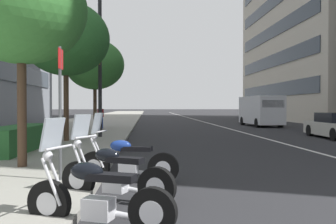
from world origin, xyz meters
TOP-DOWN VIEW (x-y plane):
  - sidewalk_right_plaza at (30.00, 11.07)m, footprint 160.00×8.26m
  - lane_centre_stripe at (35.00, 0.00)m, footprint 110.00×0.16m
  - motorcycle_second_in_row at (0.51, 6.65)m, footprint 0.90×2.02m
  - motorcycle_far_end_row at (1.91, 6.54)m, footprint 1.09×2.01m
  - motorcycle_mid_row at (3.38, 6.41)m, footprint 0.71×2.13m
  - delivery_van_ahead at (24.36, -3.35)m, footprint 5.50×2.23m
  - parking_sign_by_curb at (3.04, 7.71)m, footprint 0.32×0.06m
  - street_lamp_with_banners at (13.17, 7.86)m, footprint 1.26×2.53m
  - clipped_hedge_bed at (7.95, 10.30)m, footprint 4.35×1.10m
  - street_tree_near_plaza_corner at (4.70, 9.03)m, footprint 3.16×3.16m
  - street_tree_mid_sidewalk at (11.26, 9.43)m, footprint 3.73×3.73m
  - street_tree_far_plaza at (18.23, 9.22)m, footprint 3.67×3.67m
  - pedestrian_on_plaza at (19.64, 9.06)m, footprint 0.34×0.45m

SIDE VIEW (x-z plane):
  - lane_centre_stripe at x=35.00m, z-range 0.00..0.01m
  - sidewalk_right_plaza at x=30.00m, z-range 0.00..0.15m
  - motorcycle_second_in_row at x=0.51m, z-range -0.30..1.17m
  - motorcycle_far_end_row at x=1.91m, z-range -0.30..1.18m
  - motorcycle_mid_row at x=3.38m, z-range -0.30..1.19m
  - clipped_hedge_bed at x=7.95m, z-range 0.15..0.96m
  - pedestrian_on_plaza at x=19.64m, z-range 0.15..1.66m
  - delivery_van_ahead at x=24.36m, z-range 0.09..2.54m
  - parking_sign_by_curb at x=3.04m, z-range 0.41..3.08m
  - street_tree_near_plaza_corner at x=4.70m, z-range 1.39..6.59m
  - street_tree_far_plaza at x=18.23m, z-range 1.41..7.05m
  - street_tree_mid_sidewalk at x=11.26m, z-range 1.54..7.49m
  - street_lamp_with_banners at x=13.17m, z-range 0.93..8.55m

